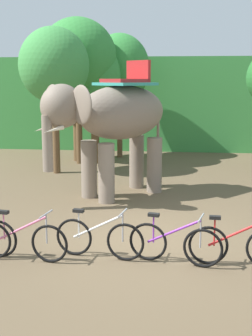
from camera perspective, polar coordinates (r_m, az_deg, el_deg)
name	(u,v)px	position (r m, az deg, el deg)	size (l,w,h in m)	color
ground_plane	(145,239)	(9.64, 2.36, -8.81)	(80.00, 80.00, 0.00)	brown
foliage_hedge	(167,102)	(23.83, 5.06, 8.19)	(36.00, 6.00, 4.25)	#3D8E42
tree_center_right	(54,66)	(16.12, -8.92, 12.43)	(2.39, 2.39, 5.01)	brown
tree_right	(76,79)	(18.54, -6.18, 10.94)	(2.80, 2.80, 4.65)	brown
tree_center	(78,58)	(17.92, -6.00, 13.43)	(2.93, 2.93, 5.55)	brown
tree_far_left	(94,80)	(17.91, -3.93, 10.83)	(2.02, 2.02, 4.75)	brown
tree_left	(120,69)	(19.30, -0.80, 12.20)	(2.47, 2.47, 5.11)	brown
elephant	(113,118)	(12.68, -1.61, 6.18)	(3.57, 3.77, 3.78)	gray
bike_pink	(24,240)	(8.67, -12.54, -8.66)	(1.70, 0.52, 0.92)	black
bike_white	(99,238)	(8.57, -3.37, -8.65)	(1.70, 0.52, 0.92)	black
bike_purple	(175,243)	(8.34, 6.06, -9.27)	(1.68, 0.56, 0.92)	black
bike_red	(237,245)	(8.43, 13.59, -9.29)	(1.71, 0.52, 0.92)	black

